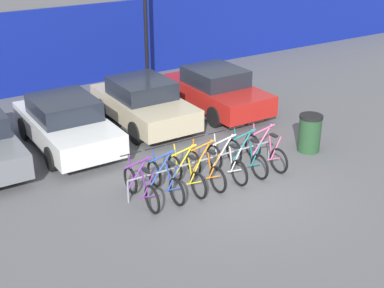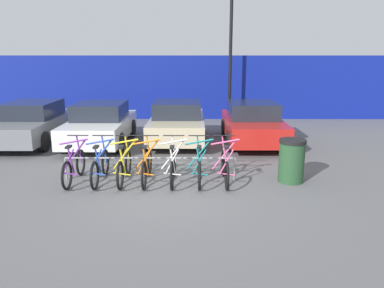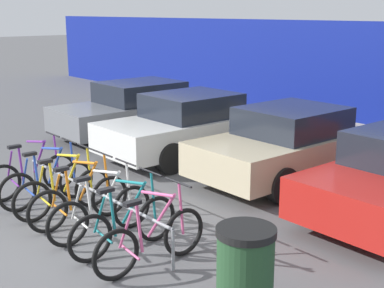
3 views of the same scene
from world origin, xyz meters
name	(u,v)px [view 3 (image 3 of 3)]	position (x,y,z in m)	size (l,w,h in m)	color
ground_plane	(65,244)	(0.00, 0.00, 0.00)	(120.00, 120.00, 0.00)	#59595B
bike_rack	(90,192)	(-0.44, 0.68, 0.49)	(4.13, 0.04, 0.57)	gray
bicycle_purple	(32,175)	(-2.23, 0.53, 0.38)	(0.68, 1.71, 1.05)	black
bicycle_blue	(48,183)	(-1.61, 0.53, 0.38)	(0.68, 1.71, 1.05)	black
bicycle_yellow	(63,192)	(-1.04, 0.53, 0.38)	(0.68, 1.71, 1.05)	black
bicycle_orange	(80,201)	(-0.50, 0.53, 0.38)	(0.68, 1.71, 1.05)	black
bicycle_white	(101,212)	(0.12, 0.53, 0.38)	(0.68, 1.71, 1.05)	black
bicycle_teal	(125,225)	(0.74, 0.53, 0.38)	(0.68, 1.71, 1.05)	black
bicycle_pink	(151,239)	(1.35, 0.53, 0.38)	(0.68, 1.71, 1.05)	black
car_grey	(138,109)	(-4.93, 4.64, 0.69)	(1.91, 4.32, 1.40)	slate
car_white	(189,125)	(-2.52, 4.37, 0.69)	(1.91, 4.04, 1.40)	silver
car_beige	(289,144)	(0.04, 4.74, 0.69)	(1.91, 3.95, 1.40)	#C1B28E
trash_bin	(245,274)	(2.93, 0.59, 0.52)	(0.63, 0.63, 1.03)	#234728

